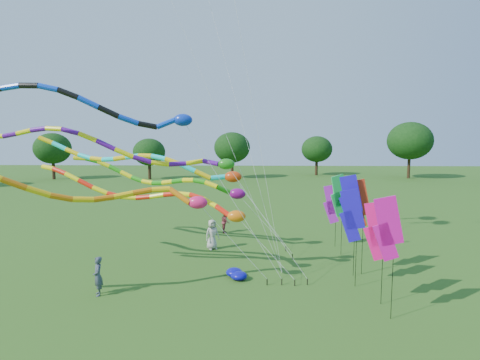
{
  "coord_description": "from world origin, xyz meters",
  "views": [
    {
      "loc": [
        1.13,
        -14.91,
        6.9
      ],
      "look_at": [
        0.44,
        4.35,
        4.8
      ],
      "focal_mm": 30.0,
      "sensor_mm": 36.0,
      "label": 1
    }
  ],
  "objects_px": {
    "blue_nylon_heap": "(242,273)",
    "person_a": "(212,234)",
    "tube_kite_orange": "(94,191)",
    "person_b": "(98,276)",
    "person_c": "(225,222)",
    "tube_kite_red": "(160,197)"
  },
  "relations": [
    {
      "from": "blue_nylon_heap",
      "to": "person_a",
      "type": "relative_size",
      "value": 0.79
    },
    {
      "from": "tube_kite_orange",
      "to": "blue_nylon_heap",
      "type": "xyz_separation_m",
      "value": [
        5.9,
        3.11,
        -4.5
      ]
    },
    {
      "from": "person_a",
      "to": "person_b",
      "type": "bearing_deg",
      "value": -153.56
    },
    {
      "from": "person_c",
      "to": "blue_nylon_heap",
      "type": "bearing_deg",
      "value": -177.74
    },
    {
      "from": "person_b",
      "to": "blue_nylon_heap",
      "type": "bearing_deg",
      "value": 86.52
    },
    {
      "from": "tube_kite_orange",
      "to": "person_b",
      "type": "relative_size",
      "value": 7.99
    },
    {
      "from": "tube_kite_red",
      "to": "person_b",
      "type": "relative_size",
      "value": 7.88
    },
    {
      "from": "tube_kite_red",
      "to": "tube_kite_orange",
      "type": "xyz_separation_m",
      "value": [
        -1.64,
        -4.33,
        0.93
      ]
    },
    {
      "from": "person_b",
      "to": "person_c",
      "type": "bearing_deg",
      "value": 133.09
    },
    {
      "from": "tube_kite_red",
      "to": "tube_kite_orange",
      "type": "bearing_deg",
      "value": -92.9
    },
    {
      "from": "tube_kite_red",
      "to": "person_a",
      "type": "xyz_separation_m",
      "value": [
        2.3,
        3.72,
        -2.86
      ]
    },
    {
      "from": "tube_kite_red",
      "to": "person_c",
      "type": "bearing_deg",
      "value": 88.54
    },
    {
      "from": "blue_nylon_heap",
      "to": "person_a",
      "type": "distance_m",
      "value": 5.37
    },
    {
      "from": "tube_kite_red",
      "to": "blue_nylon_heap",
      "type": "height_order",
      "value": "tube_kite_red"
    },
    {
      "from": "person_b",
      "to": "person_c",
      "type": "relative_size",
      "value": 1.1
    },
    {
      "from": "tube_kite_orange",
      "to": "person_c",
      "type": "height_order",
      "value": "tube_kite_orange"
    },
    {
      "from": "tube_kite_red",
      "to": "blue_nylon_heap",
      "type": "relative_size",
      "value": 9.3
    },
    {
      "from": "blue_nylon_heap",
      "to": "person_a",
      "type": "xyz_separation_m",
      "value": [
        -1.97,
        4.94,
        0.71
      ]
    },
    {
      "from": "tube_kite_red",
      "to": "person_b",
      "type": "height_order",
      "value": "tube_kite_red"
    },
    {
      "from": "tube_kite_red",
      "to": "person_c",
      "type": "height_order",
      "value": "tube_kite_red"
    },
    {
      "from": "tube_kite_red",
      "to": "person_b",
      "type": "distance_m",
      "value": 5.04
    },
    {
      "from": "person_a",
      "to": "person_b",
      "type": "distance_m",
      "value": 8.48
    }
  ]
}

